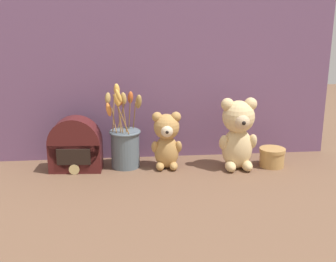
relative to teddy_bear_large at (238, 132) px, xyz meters
name	(u,v)px	position (x,y,z in m)	size (l,w,h in m)	color
ground_plane	(168,169)	(-0.28, 0.02, -0.15)	(4.00, 4.00, 0.00)	brown
backdrop_wall	(165,66)	(-0.28, 0.19, 0.25)	(1.44, 0.02, 0.80)	#704C70
teddy_bear_large	(238,132)	(0.00, 0.00, 0.00)	(0.15, 0.15, 0.29)	#DBBC84
teddy_bear_medium	(167,139)	(-0.28, 0.03, -0.03)	(0.13, 0.12, 0.23)	tan
flower_vase	(125,143)	(-0.45, 0.06, -0.05)	(0.15, 0.16, 0.35)	slate
vintage_radio	(75,148)	(-0.65, 0.04, -0.06)	(0.21, 0.11, 0.22)	#4C1919
decorative_tin_tall	(272,157)	(0.15, 0.01, -0.11)	(0.11, 0.11, 0.08)	tan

